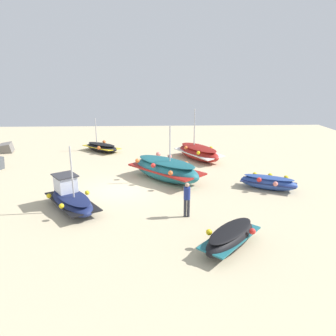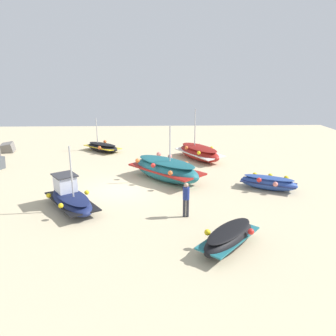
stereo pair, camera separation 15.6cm
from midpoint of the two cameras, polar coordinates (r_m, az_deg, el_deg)
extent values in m
plane|color=beige|center=(19.72, -7.91, -3.61)|extent=(47.51, 47.51, 0.00)
ellipsoid|color=black|center=(13.33, 10.60, -12.09)|extent=(3.16, 2.99, 0.84)
cube|color=#1E6670|center=(13.31, 10.61, -11.93)|extent=(3.08, 2.93, 0.08)
ellipsoid|color=black|center=(13.16, 10.69, -10.75)|extent=(2.77, 2.63, 0.14)
sphere|color=red|center=(13.40, 14.33, -10.77)|extent=(0.25, 0.25, 0.25)
sphere|color=yellow|center=(13.04, 6.90, -11.17)|extent=(0.25, 0.25, 0.25)
ellipsoid|color=#2D4C9E|center=(20.20, 17.06, -2.52)|extent=(2.45, 3.44, 0.83)
cube|color=navy|center=(20.19, 17.07, -2.41)|extent=(2.40, 3.33, 0.10)
ellipsoid|color=navy|center=(20.10, 17.14, -1.62)|extent=(2.14, 3.02, 0.16)
sphere|color=yellow|center=(20.85, 14.84, -1.10)|extent=(0.28, 0.28, 0.28)
sphere|color=red|center=(19.54, 15.55, -2.02)|extent=(0.28, 0.28, 0.28)
sphere|color=yellow|center=(20.73, 17.36, -1.26)|extent=(0.28, 0.28, 0.28)
sphere|color=#EA7F75|center=(19.48, 18.20, -2.68)|extent=(0.28, 0.28, 0.28)
sphere|color=yellow|center=(20.66, 19.89, -1.61)|extent=(0.28, 0.28, 0.28)
ellipsoid|color=#1E6670|center=(20.84, -0.58, -0.38)|extent=(5.23, 5.12, 1.37)
cube|color=maroon|center=(20.82, -0.58, -0.20)|extent=(5.12, 5.02, 0.13)
ellipsoid|color=#1A565F|center=(20.68, -0.58, 1.12)|extent=(4.59, 4.49, 0.23)
cylinder|color=#B7B7BC|center=(20.14, 0.13, 4.29)|extent=(0.08, 0.08, 2.23)
sphere|color=orange|center=(18.97, 0.21, -0.89)|extent=(0.29, 0.29, 0.29)
sphere|color=orange|center=(21.05, 3.01, 0.80)|extent=(0.29, 0.29, 0.29)
sphere|color=red|center=(19.93, -2.86, 0.45)|extent=(0.29, 0.29, 0.29)
sphere|color=#EA7F75|center=(21.96, 0.11, 2.03)|extent=(0.29, 0.29, 0.29)
sphere|color=orange|center=(20.99, -5.62, 1.30)|extent=(0.29, 0.29, 0.29)
ellipsoid|color=navy|center=(17.27, -16.82, -5.78)|extent=(4.15, 3.53, 0.84)
cube|color=black|center=(17.26, -16.83, -5.66)|extent=(4.03, 3.47, 0.12)
ellipsoid|color=#151E45|center=(17.16, -16.91, -4.76)|extent=(3.64, 3.09, 0.18)
cube|color=silver|center=(17.62, -17.85, -2.62)|extent=(1.40, 1.37, 0.83)
cube|color=#333338|center=(17.49, -17.98, -1.23)|extent=(1.63, 1.58, 0.06)
cylinder|color=#B7B7BC|center=(16.41, -16.86, -0.71)|extent=(0.08, 0.08, 2.59)
sphere|color=yellow|center=(16.09, -18.53, -6.37)|extent=(0.24, 0.24, 0.24)
sphere|color=yellow|center=(17.44, -14.31, -4.24)|extent=(0.24, 0.24, 0.24)
sphere|color=yellow|center=(17.78, -20.50, -4.62)|extent=(0.24, 0.24, 0.24)
ellipsoid|color=black|center=(29.26, -11.77, 3.56)|extent=(3.44, 3.70, 0.80)
cube|color=gold|center=(29.25, -11.77, 3.63)|extent=(3.36, 3.59, 0.17)
ellipsoid|color=black|center=(29.20, -11.80, 4.12)|extent=(3.00, 3.23, 0.21)
cylinder|color=#B7B7BC|center=(29.45, -12.74, 6.44)|extent=(0.08, 0.08, 2.18)
sphere|color=orange|center=(30.20, -11.35, 4.55)|extent=(0.30, 0.30, 0.30)
sphere|color=orange|center=(28.21, -12.27, 3.49)|extent=(0.30, 0.30, 0.30)
ellipsoid|color=maroon|center=(26.01, 5.19, 2.66)|extent=(4.95, 3.80, 1.15)
cube|color=white|center=(26.00, 5.19, 2.77)|extent=(4.79, 3.72, 0.18)
ellipsoid|color=maroon|center=(25.91, 5.22, 3.62)|extent=(4.33, 3.30, 0.25)
cylinder|color=#B7B7BC|center=(26.09, 4.51, 7.20)|extent=(0.08, 0.08, 2.93)
sphere|color=#EA7F75|center=(27.45, 5.23, 4.05)|extent=(0.27, 0.27, 0.27)
sphere|color=orange|center=(25.70, 2.99, 3.61)|extent=(0.27, 0.27, 0.27)
sphere|color=yellow|center=(26.17, 7.40, 3.52)|extent=(0.27, 0.27, 0.27)
sphere|color=yellow|center=(24.41, 5.19, 2.69)|extent=(0.27, 0.27, 0.27)
cylinder|color=#2D2D38|center=(15.72, 3.33, -7.04)|extent=(0.14, 0.14, 0.91)
cylinder|color=#2D2D38|center=(15.72, 2.75, -7.05)|extent=(0.14, 0.14, 0.91)
cylinder|color=navy|center=(15.43, 3.08, -4.46)|extent=(0.32, 0.32, 0.60)
sphere|color=tan|center=(15.29, 3.11, -3.02)|extent=(0.22, 0.22, 0.22)
cube|color=slate|center=(31.46, -26.72, 3.14)|extent=(1.07, 1.13, 1.07)
cylinder|color=#3F3F42|center=(26.46, -1.90, 1.89)|extent=(0.08, 0.08, 0.11)
sphere|color=#EA7F75|center=(26.40, -1.90, 2.43)|extent=(0.39, 0.39, 0.39)
camera|label=1|loc=(0.08, -90.22, -0.06)|focal=34.57mm
camera|label=2|loc=(0.08, 89.78, 0.06)|focal=34.57mm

